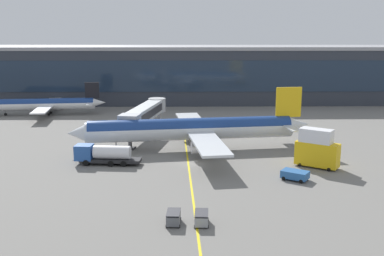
# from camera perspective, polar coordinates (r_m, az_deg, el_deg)

# --- Properties ---
(ground_plane) EXTENTS (700.00, 700.00, 0.00)m
(ground_plane) POSITION_cam_1_polar(r_m,az_deg,el_deg) (76.18, 0.20, -4.51)
(ground_plane) COLOR slate
(apron_lead_in_line) EXTENTS (2.93, 79.97, 0.01)m
(apron_lead_in_line) POSITION_cam_1_polar(r_m,az_deg,el_deg) (78.09, -0.52, -4.09)
(apron_lead_in_line) COLOR yellow
(apron_lead_in_line) RESTS_ON ground_plane
(terminal_building) EXTENTS (220.99, 21.50, 16.98)m
(terminal_building) POSITION_cam_1_polar(r_m,az_deg,el_deg) (142.42, -2.93, 6.74)
(terminal_building) COLOR #2D333D
(terminal_building) RESTS_ON ground_plane
(main_airliner) EXTENTS (45.16, 36.12, 11.30)m
(main_airliner) POSITION_cam_1_polar(r_m,az_deg,el_deg) (84.51, 0.07, -0.11)
(main_airliner) COLOR silver
(main_airliner) RESTS_ON ground_plane
(jet_bridge) EXTENTS (7.86, 23.81, 6.60)m
(jet_bridge) POSITION_cam_1_polar(r_m,az_deg,el_deg) (95.51, -5.79, 1.88)
(jet_bridge) COLOR #B2B7BC
(jet_bridge) RESTS_ON ground_plane
(fuel_tanker) EXTENTS (10.99, 3.49, 3.25)m
(fuel_tanker) POSITION_cam_1_polar(r_m,az_deg,el_deg) (77.00, -10.94, -3.20)
(fuel_tanker) COLOR #232326
(fuel_tanker) RESTS_ON ground_plane
(catering_lift) EXTENTS (7.02, 5.90, 6.30)m
(catering_lift) POSITION_cam_1_polar(r_m,az_deg,el_deg) (76.42, 15.26, -2.50)
(catering_lift) COLOR yellow
(catering_lift) RESTS_ON ground_plane
(pushback_tug) EXTENTS (4.44, 4.01, 1.40)m
(pushback_tug) POSITION_cam_1_polar(r_m,az_deg,el_deg) (69.76, 12.74, -5.66)
(pushback_tug) COLOR #285B9E
(pushback_tug) RESTS_ON ground_plane
(baggage_cart_0) EXTENTS (1.75, 2.73, 1.48)m
(baggage_cart_0) POSITION_cam_1_polar(r_m,az_deg,el_deg) (53.40, -2.31, -11.05)
(baggage_cart_0) COLOR #595B60
(baggage_cart_0) RESTS_ON ground_plane
(baggage_cart_1) EXTENTS (1.75, 2.73, 1.48)m
(baggage_cart_1) POSITION_cam_1_polar(r_m,az_deg,el_deg) (53.24, 1.19, -11.12)
(baggage_cart_1) COLOR gray
(baggage_cart_1) RESTS_ON ground_plane
(commuter_jet_far) EXTENTS (31.78, 25.28, 8.41)m
(commuter_jet_far) POSITION_cam_1_polar(r_m,az_deg,el_deg) (125.39, -17.95, 2.84)
(commuter_jet_far) COLOR white
(commuter_jet_far) RESTS_ON ground_plane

